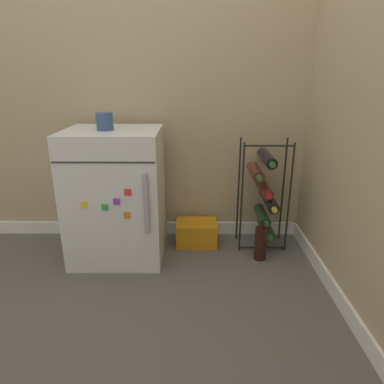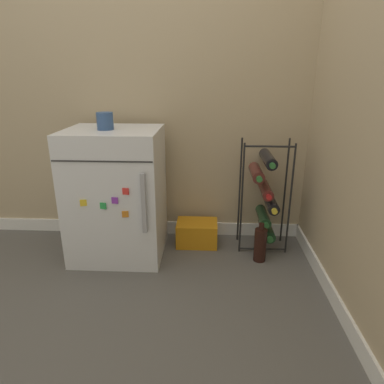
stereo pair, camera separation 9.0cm
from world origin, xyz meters
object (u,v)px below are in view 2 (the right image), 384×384
object	(u,v)px
mini_fridge	(117,194)
soda_box	(197,233)
wine_rack	(265,195)
fridge_top_cup	(105,121)
loose_bottle_floor	(260,244)

from	to	relation	value
mini_fridge	soda_box	size ratio (longest dim) A/B	2.94
mini_fridge	soda_box	world-z (taller)	mini_fridge
wine_rack	soda_box	bearing A→B (deg)	178.42
soda_box	fridge_top_cup	bearing A→B (deg)	-162.69
wine_rack	mini_fridge	bearing A→B (deg)	-172.07
soda_box	loose_bottle_floor	distance (m)	0.45
soda_box	fridge_top_cup	xyz separation A→B (m)	(-0.52, -0.16, 0.77)
mini_fridge	wine_rack	xyz separation A→B (m)	(0.93, 0.13, -0.04)
fridge_top_cup	loose_bottle_floor	size ratio (longest dim) A/B	0.39
mini_fridge	fridge_top_cup	world-z (taller)	fridge_top_cup
wine_rack	fridge_top_cup	size ratio (longest dim) A/B	7.43
mini_fridge	soda_box	xyz separation A→B (m)	(0.49, 0.14, -0.32)
loose_bottle_floor	mini_fridge	bearing A→B (deg)	176.31
fridge_top_cup	loose_bottle_floor	xyz separation A→B (m)	(0.92, -0.04, -0.74)
mini_fridge	loose_bottle_floor	size ratio (longest dim) A/B	3.20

